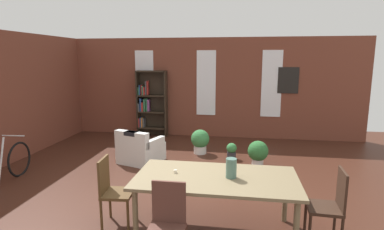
# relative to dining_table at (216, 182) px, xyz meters

# --- Properties ---
(ground_plane) EXTENTS (11.83, 11.83, 0.00)m
(ground_plane) POSITION_rel_dining_table_xyz_m (-0.71, 0.59, -0.70)
(ground_plane) COLOR #412117
(back_wall_brick) EXTENTS (8.86, 0.12, 2.85)m
(back_wall_brick) POSITION_rel_dining_table_xyz_m (-0.71, 5.20, 0.72)
(back_wall_brick) COLOR brown
(back_wall_brick) RESTS_ON ground
(window_pane_0) EXTENTS (0.55, 0.02, 1.86)m
(window_pane_0) POSITION_rel_dining_table_xyz_m (-2.54, 5.13, 0.87)
(window_pane_0) COLOR white
(window_pane_1) EXTENTS (0.55, 0.02, 1.86)m
(window_pane_1) POSITION_rel_dining_table_xyz_m (-0.71, 5.13, 0.87)
(window_pane_1) COLOR white
(window_pane_2) EXTENTS (0.55, 0.02, 1.86)m
(window_pane_2) POSITION_rel_dining_table_xyz_m (1.13, 5.13, 0.87)
(window_pane_2) COLOR white
(dining_table) EXTENTS (2.08, 1.08, 0.78)m
(dining_table) POSITION_rel_dining_table_xyz_m (0.00, 0.00, 0.00)
(dining_table) COLOR #7B6A4C
(dining_table) RESTS_ON ground
(vase_on_table) EXTENTS (0.14, 0.14, 0.25)m
(vase_on_table) POSITION_rel_dining_table_xyz_m (0.19, 0.00, 0.20)
(vase_on_table) COLOR #4C7266
(vase_on_table) RESTS_ON dining_table
(tealight_candle_0) EXTENTS (0.04, 0.04, 0.04)m
(tealight_candle_0) POSITION_rel_dining_table_xyz_m (-0.54, 0.05, 0.09)
(tealight_candle_0) COLOR silver
(tealight_candle_0) RESTS_ON dining_table
(dining_chair_head_right) EXTENTS (0.42, 0.42, 0.95)m
(dining_chair_head_right) POSITION_rel_dining_table_xyz_m (1.41, -0.00, -0.19)
(dining_chair_head_right) COLOR #372319
(dining_chair_head_right) RESTS_ON ground
(dining_chair_head_left) EXTENTS (0.43, 0.43, 0.95)m
(dining_chair_head_left) POSITION_rel_dining_table_xyz_m (-1.41, -0.01, -0.19)
(dining_chair_head_left) COLOR #533A1E
(dining_chair_head_left) RESTS_ON ground
(dining_chair_near_left) EXTENTS (0.40, 0.40, 0.95)m
(dining_chair_near_left) POSITION_rel_dining_table_xyz_m (-0.47, -0.77, -0.19)
(dining_chair_near_left) COLOR brown
(dining_chair_near_left) RESTS_ON ground
(bookshelf_tall) EXTENTS (0.88, 0.29, 1.92)m
(bookshelf_tall) POSITION_rel_dining_table_xyz_m (-2.35, 4.96, 0.27)
(bookshelf_tall) COLOR #2D2319
(bookshelf_tall) RESTS_ON ground
(armchair_white) EXTENTS (1.01, 1.01, 0.75)m
(armchair_white) POSITION_rel_dining_table_xyz_m (-1.88, 2.58, -0.42)
(armchair_white) COLOR white
(armchair_white) RESTS_ON ground
(bicycle_second) EXTENTS (0.44, 1.71, 0.89)m
(bicycle_second) POSITION_rel_dining_table_xyz_m (-3.94, 0.94, -0.36)
(bicycle_second) COLOR black
(bicycle_second) RESTS_ON ground
(potted_plant_by_shelf) EXTENTS (0.44, 0.44, 0.59)m
(potted_plant_by_shelf) POSITION_rel_dining_table_xyz_m (-0.65, 3.42, -0.38)
(potted_plant_by_shelf) COLOR silver
(potted_plant_by_shelf) RESTS_ON ground
(potted_plant_corner) EXTENTS (0.44, 0.44, 0.55)m
(potted_plant_corner) POSITION_rel_dining_table_xyz_m (0.68, 2.73, -0.40)
(potted_plant_corner) COLOR silver
(potted_plant_corner) RESTS_ON ground
(potted_plant_window) EXTENTS (0.23, 0.23, 0.37)m
(potted_plant_window) POSITION_rel_dining_table_xyz_m (0.11, 3.12, -0.51)
(potted_plant_window) COLOR #333338
(potted_plant_window) RESTS_ON ground
(framed_picture) EXTENTS (0.56, 0.03, 0.72)m
(framed_picture) POSITION_rel_dining_table_xyz_m (1.57, 5.12, 0.97)
(framed_picture) COLOR black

